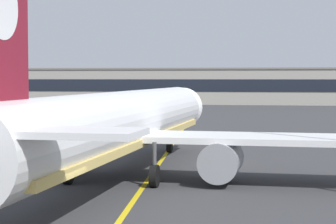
% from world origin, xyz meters
% --- Properties ---
extents(taxiway_centreline, '(13.99, 179.50, 0.01)m').
position_xyz_m(taxiway_centreline, '(0.00, 30.00, 0.00)').
color(taxiway_centreline, yellow).
rests_on(taxiway_centreline, ground).
extents(airliner_foreground, '(32.21, 41.51, 11.65)m').
position_xyz_m(airliner_foreground, '(-0.36, 12.60, 3.37)').
color(airliner_foreground, white).
rests_on(airliner_foreground, ground).
extents(terminal_building, '(141.82, 12.40, 8.51)m').
position_xyz_m(terminal_building, '(-4.05, 125.22, 4.26)').
color(terminal_building, '#9E998E').
rests_on(terminal_building, ground).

